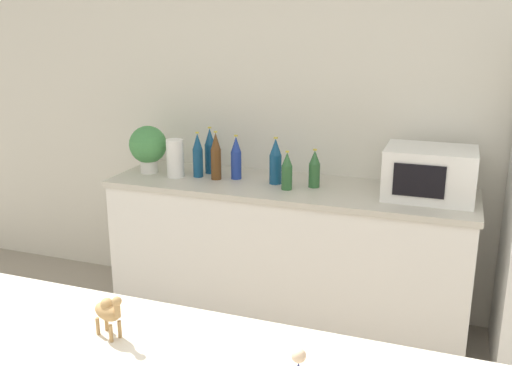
# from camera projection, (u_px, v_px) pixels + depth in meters

# --- Properties ---
(wall_back) EXTENTS (8.00, 0.06, 2.55)m
(wall_back) POSITION_uv_depth(u_px,v_px,m) (352.00, 114.00, 3.49)
(wall_back) COLOR silver
(wall_back) RESTS_ON ground_plane
(back_counter) EXTENTS (2.17, 0.63, 0.88)m
(back_counter) POSITION_uv_depth(u_px,v_px,m) (287.00, 253.00, 3.52)
(back_counter) COLOR white
(back_counter) RESTS_ON ground_plane
(potted_plant) EXTENTS (0.24, 0.24, 0.30)m
(potted_plant) POSITION_uv_depth(u_px,v_px,m) (148.00, 146.00, 3.63)
(potted_plant) COLOR silver
(potted_plant) RESTS_ON back_counter
(paper_towel_roll) EXTENTS (0.11, 0.11, 0.24)m
(paper_towel_roll) POSITION_uv_depth(u_px,v_px,m) (175.00, 158.00, 3.54)
(paper_towel_roll) COLOR white
(paper_towel_roll) RESTS_ON back_counter
(microwave) EXTENTS (0.48, 0.37, 0.28)m
(microwave) POSITION_uv_depth(u_px,v_px,m) (430.00, 173.00, 3.11)
(microwave) COLOR white
(microwave) RESTS_ON back_counter
(back_bottle_0) EXTENTS (0.06, 0.06, 0.27)m
(back_bottle_0) POSITION_uv_depth(u_px,v_px,m) (236.00, 158.00, 3.49)
(back_bottle_0) COLOR navy
(back_bottle_0) RESTS_ON back_counter
(back_bottle_1) EXTENTS (0.07, 0.07, 0.28)m
(back_bottle_1) POSITION_uv_depth(u_px,v_px,m) (275.00, 162.00, 3.39)
(back_bottle_1) COLOR navy
(back_bottle_1) RESTS_ON back_counter
(back_bottle_2) EXTENTS (0.07, 0.07, 0.23)m
(back_bottle_2) POSITION_uv_depth(u_px,v_px,m) (314.00, 169.00, 3.32)
(back_bottle_2) COLOR #2D6033
(back_bottle_2) RESTS_ON back_counter
(back_bottle_3) EXTENTS (0.07, 0.07, 0.30)m
(back_bottle_3) POSITION_uv_depth(u_px,v_px,m) (210.00, 151.00, 3.62)
(back_bottle_3) COLOR navy
(back_bottle_3) RESTS_ON back_counter
(back_bottle_4) EXTENTS (0.06, 0.06, 0.23)m
(back_bottle_4) POSITION_uv_depth(u_px,v_px,m) (287.00, 171.00, 3.28)
(back_bottle_4) COLOR #2D6033
(back_bottle_4) RESTS_ON back_counter
(back_bottle_5) EXTENTS (0.06, 0.06, 0.30)m
(back_bottle_5) POSITION_uv_depth(u_px,v_px,m) (216.00, 156.00, 3.48)
(back_bottle_5) COLOR brown
(back_bottle_5) RESTS_ON back_counter
(back_bottle_6) EXTENTS (0.06, 0.06, 0.29)m
(back_bottle_6) POSITION_uv_depth(u_px,v_px,m) (198.00, 156.00, 3.54)
(back_bottle_6) COLOR navy
(back_bottle_6) RESTS_ON back_counter
(camel_figurine) EXTENTS (0.11, 0.08, 0.13)m
(camel_figurine) POSITION_uv_depth(u_px,v_px,m) (108.00, 311.00, 1.53)
(camel_figurine) COLOR #A87F4C
(camel_figurine) RESTS_ON bar_counter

